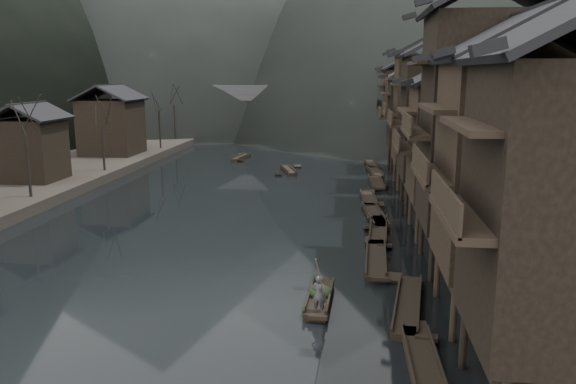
# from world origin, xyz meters

# --- Properties ---
(water) EXTENTS (300.00, 300.00, 0.00)m
(water) POSITION_xyz_m (0.00, 0.00, 0.00)
(water) COLOR black
(water) RESTS_ON ground
(stilt_houses) EXTENTS (9.00, 67.60, 16.50)m
(stilt_houses) POSITION_xyz_m (17.28, 18.80, 8.89)
(stilt_houses) COLOR black
(stilt_houses) RESTS_ON ground
(left_houses) EXTENTS (8.10, 53.20, 8.73)m
(left_houses) POSITION_xyz_m (-20.50, 20.12, 5.66)
(left_houses) COLOR black
(left_houses) RESTS_ON left_bank
(bare_trees) EXTENTS (3.94, 71.33, 7.87)m
(bare_trees) POSITION_xyz_m (-17.00, 23.08, 6.78)
(bare_trees) COLOR black
(bare_trees) RESTS_ON left_bank
(moored_sampans) EXTENTS (3.25, 68.37, 0.47)m
(moored_sampans) POSITION_xyz_m (12.14, 23.39, 0.20)
(moored_sampans) COLOR black
(moored_sampans) RESTS_ON water
(midriver_boats) EXTENTS (11.41, 38.14, 0.45)m
(midriver_boats) POSITION_xyz_m (0.41, 51.69, 0.20)
(midriver_boats) COLOR black
(midriver_boats) RESTS_ON water
(stone_bridge) EXTENTS (40.00, 6.00, 9.00)m
(stone_bridge) POSITION_xyz_m (-0.00, 72.00, 5.11)
(stone_bridge) COLOR #4C4C4F
(stone_bridge) RESTS_ON ground
(hero_sampan) EXTENTS (1.26, 5.15, 0.44)m
(hero_sampan) POSITION_xyz_m (8.41, 0.07, 0.20)
(hero_sampan) COLOR black
(hero_sampan) RESTS_ON water
(cargo_heap) EXTENTS (1.13, 1.48, 0.68)m
(cargo_heap) POSITION_xyz_m (8.40, 0.31, 0.77)
(cargo_heap) COLOR black
(cargo_heap) RESTS_ON hero_sampan
(boatman) EXTENTS (0.75, 0.57, 1.84)m
(boatman) POSITION_xyz_m (8.48, -1.72, 1.36)
(boatman) COLOR #4E4D4F
(boatman) RESTS_ON hero_sampan
(bamboo_pole) EXTENTS (0.68, 2.09, 3.77)m
(bamboo_pole) POSITION_xyz_m (8.68, -1.72, 4.16)
(bamboo_pole) COLOR #8C7A51
(bamboo_pole) RESTS_ON boatman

